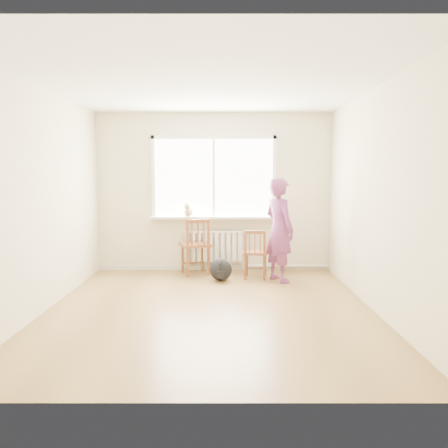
{
  "coord_description": "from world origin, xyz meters",
  "views": [
    {
      "loc": [
        0.18,
        -5.25,
        1.65
      ],
      "look_at": [
        0.17,
        1.2,
        0.92
      ],
      "focal_mm": 35.0,
      "sensor_mm": 36.0,
      "label": 1
    }
  ],
  "objects_px": {
    "person": "(279,230)",
    "cat": "(188,211)",
    "chair_right": "(255,254)",
    "backpack": "(221,270)",
    "chair_left": "(196,246)"
  },
  "relations": [
    {
      "from": "chair_right",
      "to": "person",
      "type": "height_order",
      "value": "person"
    },
    {
      "from": "chair_left",
      "to": "chair_right",
      "type": "xyz_separation_m",
      "value": [
        0.96,
        -0.28,
        -0.08
      ]
    },
    {
      "from": "cat",
      "to": "backpack",
      "type": "relative_size",
      "value": 1.08
    },
    {
      "from": "chair_right",
      "to": "person",
      "type": "bearing_deg",
      "value": 166.64
    },
    {
      "from": "backpack",
      "to": "chair_left",
      "type": "bearing_deg",
      "value": 134.49
    },
    {
      "from": "chair_right",
      "to": "cat",
      "type": "height_order",
      "value": "cat"
    },
    {
      "from": "chair_left",
      "to": "person",
      "type": "height_order",
      "value": "person"
    },
    {
      "from": "person",
      "to": "backpack",
      "type": "relative_size",
      "value": 4.66
    },
    {
      "from": "person",
      "to": "cat",
      "type": "distance_m",
      "value": 1.6
    },
    {
      "from": "chair_right",
      "to": "cat",
      "type": "relative_size",
      "value": 2.12
    },
    {
      "from": "person",
      "to": "cat",
      "type": "bearing_deg",
      "value": 36.32
    },
    {
      "from": "chair_left",
      "to": "cat",
      "type": "distance_m",
      "value": 0.63
    },
    {
      "from": "cat",
      "to": "backpack",
      "type": "bearing_deg",
      "value": -40.57
    },
    {
      "from": "person",
      "to": "cat",
      "type": "height_order",
      "value": "person"
    },
    {
      "from": "cat",
      "to": "chair_right",
      "type": "bearing_deg",
      "value": -15.67
    }
  ]
}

